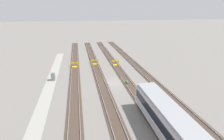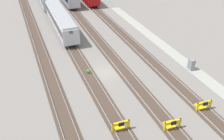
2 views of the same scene
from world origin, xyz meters
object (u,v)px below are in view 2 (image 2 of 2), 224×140
object	(u,v)px
subway_car_front_row_leftmost	(61,20)
bumper_stop_near_inner_track	(171,124)
bumper_stop_nearest_track	(202,105)
weed_clump	(89,71)
bumper_stop_middle_track	(120,125)
electrical_cabinet	(191,64)

from	to	relation	value
subway_car_front_row_leftmost	bumper_stop_near_inner_track	world-z (taller)	subway_car_front_row_leftmost
bumper_stop_nearest_track	weed_clump	xyz separation A→B (m)	(12.50, 10.00, -0.27)
bumper_stop_middle_track	weed_clump	world-z (taller)	bumper_stop_middle_track
subway_car_front_row_leftmost	bumper_stop_middle_track	size ratio (longest dim) A/B	8.98
bumper_stop_nearest_track	weed_clump	size ratio (longest dim) A/B	2.18
subway_car_front_row_leftmost	bumper_stop_middle_track	world-z (taller)	subway_car_front_row_leftmost
bumper_stop_nearest_track	electrical_cabinet	size ratio (longest dim) A/B	1.25
bumper_stop_middle_track	electrical_cabinet	xyz separation A→B (m)	(7.57, -14.51, 0.29)
electrical_cabinet	bumper_stop_nearest_track	bearing A→B (deg)	152.18
subway_car_front_row_leftmost	weed_clump	world-z (taller)	subway_car_front_row_leftmost
bumper_stop_nearest_track	electrical_cabinet	xyz separation A→B (m)	(8.00, -4.22, 0.29)
bumper_stop_middle_track	weed_clump	bearing A→B (deg)	-1.37
bumper_stop_nearest_track	weed_clump	bearing A→B (deg)	38.64
bumper_stop_near_inner_track	subway_car_front_row_leftmost	bearing A→B (deg)	9.36
subway_car_front_row_leftmost	bumper_stop_middle_track	distance (m)	29.35
subway_car_front_row_leftmost	electrical_cabinet	xyz separation A→B (m)	(-21.74, -14.50, -1.24)
bumper_stop_near_inner_track	weed_clump	xyz separation A→B (m)	(13.90, 4.85, -0.27)
subway_car_front_row_leftmost	weed_clump	xyz separation A→B (m)	(-17.23, -0.28, -1.80)
bumper_stop_near_inner_track	electrical_cabinet	xyz separation A→B (m)	(9.39, -9.37, 0.29)
bumper_stop_near_inner_track	bumper_stop_middle_track	size ratio (longest dim) A/B	1.00
bumper_stop_middle_track	electrical_cabinet	bearing A→B (deg)	-62.44
subway_car_front_row_leftmost	bumper_stop_near_inner_track	xyz separation A→B (m)	(-31.13, -5.13, -1.53)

